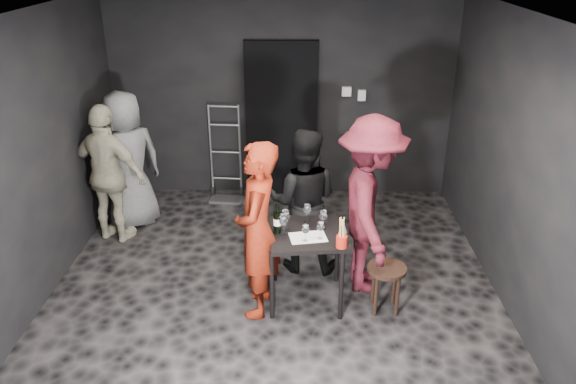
{
  "coord_description": "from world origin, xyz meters",
  "views": [
    {
      "loc": [
        0.24,
        -4.75,
        3.28
      ],
      "look_at": [
        0.14,
        0.25,
        1.0
      ],
      "focal_mm": 35.0,
      "sensor_mm": 36.0,
      "label": 1
    }
  ],
  "objects_px": {
    "tasting_table": "(307,241)",
    "stool": "(386,275)",
    "woman_black": "(303,198)",
    "bystander_cream": "(108,169)",
    "server_red": "(257,220)",
    "man_maroon": "(371,189)",
    "wine_bottle": "(277,222)",
    "breadstick_cup": "(342,233)",
    "hand_truck": "(226,182)",
    "bystander_grey": "(127,153)"
  },
  "relations": [
    {
      "from": "breadstick_cup",
      "to": "hand_truck",
      "type": "bearing_deg",
      "value": 117.71
    },
    {
      "from": "hand_truck",
      "to": "stool",
      "type": "xyz_separation_m",
      "value": [
        1.82,
        -2.5,
        0.15
      ]
    },
    {
      "from": "hand_truck",
      "to": "bystander_grey",
      "type": "xyz_separation_m",
      "value": [
        -1.06,
        -0.8,
        0.72
      ]
    },
    {
      "from": "woman_black",
      "to": "hand_truck",
      "type": "bearing_deg",
      "value": -53.1
    },
    {
      "from": "bystander_grey",
      "to": "hand_truck",
      "type": "bearing_deg",
      "value": 179.85
    },
    {
      "from": "stool",
      "to": "server_red",
      "type": "distance_m",
      "value": 1.34
    },
    {
      "from": "hand_truck",
      "to": "bystander_cream",
      "type": "distance_m",
      "value": 1.78
    },
    {
      "from": "tasting_table",
      "to": "server_red",
      "type": "distance_m",
      "value": 0.57
    },
    {
      "from": "bystander_cream",
      "to": "hand_truck",
      "type": "bearing_deg",
      "value": -115.15
    },
    {
      "from": "woman_black",
      "to": "bystander_cream",
      "type": "xyz_separation_m",
      "value": [
        -2.21,
        0.58,
        0.07
      ]
    },
    {
      "from": "hand_truck",
      "to": "bystander_grey",
      "type": "height_order",
      "value": "bystander_grey"
    },
    {
      "from": "stool",
      "to": "bystander_cream",
      "type": "height_order",
      "value": "bystander_cream"
    },
    {
      "from": "bystander_grey",
      "to": "wine_bottle",
      "type": "relative_size",
      "value": 6.35
    },
    {
      "from": "server_red",
      "to": "bystander_grey",
      "type": "distance_m",
      "value": 2.4
    },
    {
      "from": "tasting_table",
      "to": "woman_black",
      "type": "relative_size",
      "value": 0.46
    },
    {
      "from": "woman_black",
      "to": "breadstick_cup",
      "type": "height_order",
      "value": "woman_black"
    },
    {
      "from": "tasting_table",
      "to": "stool",
      "type": "height_order",
      "value": "tasting_table"
    },
    {
      "from": "hand_truck",
      "to": "man_maroon",
      "type": "distance_m",
      "value": 2.81
    },
    {
      "from": "man_maroon",
      "to": "bystander_cream",
      "type": "relative_size",
      "value": 1.21
    },
    {
      "from": "stool",
      "to": "man_maroon",
      "type": "distance_m",
      "value": 0.83
    },
    {
      "from": "man_maroon",
      "to": "bystander_grey",
      "type": "xyz_separation_m",
      "value": [
        -2.74,
        1.29,
        -0.13
      ]
    },
    {
      "from": "woman_black",
      "to": "bystander_grey",
      "type": "distance_m",
      "value": 2.3
    },
    {
      "from": "server_red",
      "to": "breadstick_cup",
      "type": "height_order",
      "value": "server_red"
    },
    {
      "from": "stool",
      "to": "bystander_grey",
      "type": "distance_m",
      "value": 3.39
    },
    {
      "from": "bystander_cream",
      "to": "breadstick_cup",
      "type": "height_order",
      "value": "bystander_cream"
    },
    {
      "from": "stool",
      "to": "wine_bottle",
      "type": "xyz_separation_m",
      "value": [
        -1.03,
        0.14,
        0.48
      ]
    },
    {
      "from": "server_red",
      "to": "wine_bottle",
      "type": "distance_m",
      "value": 0.25
    },
    {
      "from": "hand_truck",
      "to": "tasting_table",
      "type": "height_order",
      "value": "hand_truck"
    },
    {
      "from": "tasting_table",
      "to": "wine_bottle",
      "type": "distance_m",
      "value": 0.35
    },
    {
      "from": "server_red",
      "to": "bystander_cream",
      "type": "height_order",
      "value": "server_red"
    },
    {
      "from": "man_maroon",
      "to": "bystander_grey",
      "type": "height_order",
      "value": "man_maroon"
    },
    {
      "from": "wine_bottle",
      "to": "tasting_table",
      "type": "bearing_deg",
      "value": 4.67
    },
    {
      "from": "stool",
      "to": "breadstick_cup",
      "type": "relative_size",
      "value": 1.51
    },
    {
      "from": "wine_bottle",
      "to": "breadstick_cup",
      "type": "height_order",
      "value": "breadstick_cup"
    },
    {
      "from": "man_maroon",
      "to": "wine_bottle",
      "type": "relative_size",
      "value": 7.21
    },
    {
      "from": "bystander_grey",
      "to": "breadstick_cup",
      "type": "height_order",
      "value": "bystander_grey"
    },
    {
      "from": "tasting_table",
      "to": "bystander_cream",
      "type": "relative_size",
      "value": 0.42
    },
    {
      "from": "man_maroon",
      "to": "bystander_grey",
      "type": "relative_size",
      "value": 1.14
    },
    {
      "from": "server_red",
      "to": "bystander_cream",
      "type": "bearing_deg",
      "value": -123.19
    },
    {
      "from": "tasting_table",
      "to": "hand_truck",
      "type": "bearing_deg",
      "value": 114.56
    },
    {
      "from": "woman_black",
      "to": "man_maroon",
      "type": "bearing_deg",
      "value": 158.2
    },
    {
      "from": "server_red",
      "to": "man_maroon",
      "type": "xyz_separation_m",
      "value": [
        1.07,
        0.43,
        0.12
      ]
    },
    {
      "from": "server_red",
      "to": "wine_bottle",
      "type": "height_order",
      "value": "server_red"
    },
    {
      "from": "tasting_table",
      "to": "woman_black",
      "type": "height_order",
      "value": "woman_black"
    },
    {
      "from": "bystander_cream",
      "to": "wine_bottle",
      "type": "height_order",
      "value": "bystander_cream"
    },
    {
      "from": "stool",
      "to": "woman_black",
      "type": "xyz_separation_m",
      "value": [
        -0.79,
        0.76,
        0.44
      ]
    },
    {
      "from": "hand_truck",
      "to": "stool",
      "type": "height_order",
      "value": "hand_truck"
    },
    {
      "from": "tasting_table",
      "to": "bystander_cream",
      "type": "bearing_deg",
      "value": 152.18
    },
    {
      "from": "tasting_table",
      "to": "server_red",
      "type": "xyz_separation_m",
      "value": [
        -0.45,
        -0.17,
        0.31
      ]
    },
    {
      "from": "man_maroon",
      "to": "wine_bottle",
      "type": "bearing_deg",
      "value": 106.58
    }
  ]
}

